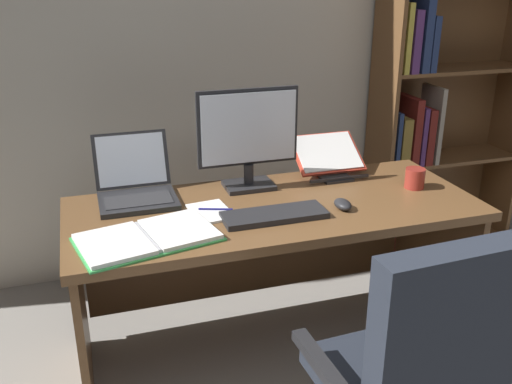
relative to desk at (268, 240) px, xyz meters
The scene contains 12 objects.
wall_back 1.32m from the desk, 80.72° to the left, with size 5.71×0.12×2.88m, color beige.
desk is the anchor object (origin of this frame).
bookshelf 1.55m from the desk, 29.87° to the left, with size 0.94×0.31×2.23m.
monitor 0.46m from the desk, 106.83° to the left, with size 0.46×0.16×0.45m.
laptop 0.63m from the desk, 163.22° to the left, with size 0.32×0.35×0.26m.
keyboard 0.30m from the desk, 102.70° to the right, with size 0.42×0.15×0.02m, color #232326.
computer_mouse 0.39m from the desk, 38.88° to the right, with size 0.06×0.10×0.04m, color #232326.
reading_stand_with_book 0.52m from the desk, 30.18° to the left, with size 0.33×0.28×0.17m.
open_binder 0.65m from the desk, 155.38° to the right, with size 0.55×0.40×0.02m.
notepad 0.35m from the desk, 163.72° to the right, with size 0.15×0.21×0.01m, color white.
pen 0.35m from the desk, 162.52° to the right, with size 0.01×0.01×0.14m, color navy.
coffee_mug 0.72m from the desk, ahead, with size 0.09×0.09×0.09m, color maroon.
Camera 1 is at (-0.90, -0.71, 1.69)m, focal length 40.04 mm.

